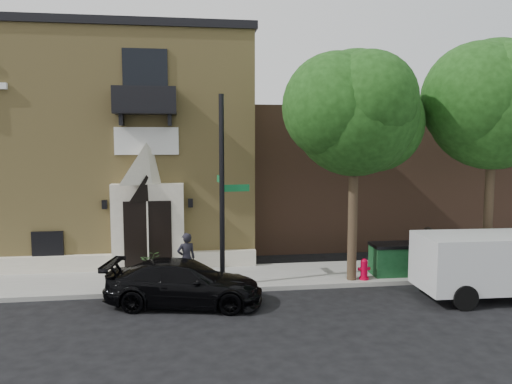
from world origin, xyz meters
The scene contains 14 objects.
ground centered at (0.00, 0.00, 0.00)m, with size 120.00×120.00×0.00m, color black.
sidewalk centered at (1.00, 1.50, 0.07)m, with size 42.00×3.00×0.15m, color gray.
church centered at (-2.99, 7.95, 4.63)m, with size 12.20×11.01×9.30m.
neighbour_building centered at (12.00, 9.00, 3.20)m, with size 18.00×8.00×6.40m, color brown.
street_tree_left centered at (6.03, 0.35, 5.87)m, with size 4.97×4.38×7.77m.
street_tree_mid centered at (11.03, 0.35, 6.20)m, with size 5.21×4.64×8.25m.
black_sedan centered at (0.29, -0.99, 0.68)m, with size 1.90×4.68×1.36m, color black.
cargo_van centered at (10.18, -1.73, 1.14)m, with size 5.06×2.26×2.03m.
street_sign centered at (1.56, 0.39, 3.29)m, with size 1.01×0.99×6.25m.
fire_hydrant centered at (6.42, 0.39, 0.51)m, with size 0.42×0.34×0.74m.
dumpster centered at (7.75, 0.83, 0.72)m, with size 1.75×1.02×1.13m.
planter centered at (-0.92, 2.38, 0.55)m, with size 0.72×0.63×0.80m, color #436E37.
pedestrian_near centered at (0.37, 0.69, 1.02)m, with size 0.63×0.42×1.74m, color black.
pedestrian_far centered at (9.23, 1.33, 0.94)m, with size 0.77×0.60×1.59m, color #2B241C.
Camera 1 is at (0.35, -15.69, 4.97)m, focal length 35.00 mm.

